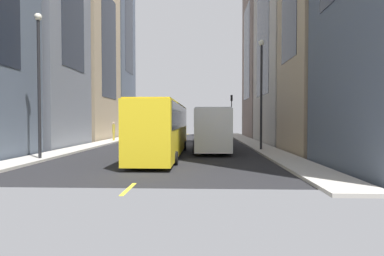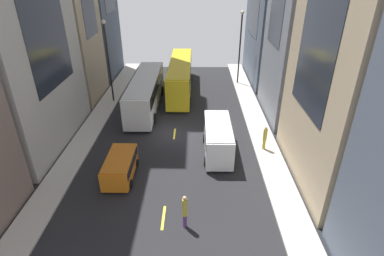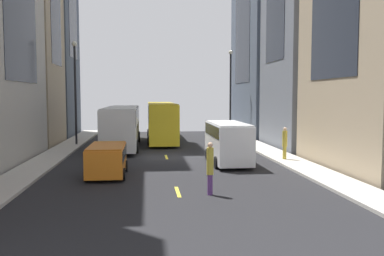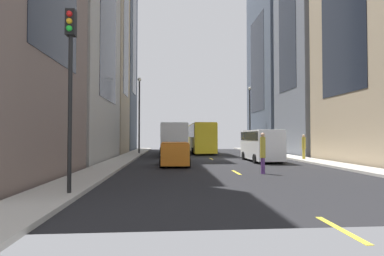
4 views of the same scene
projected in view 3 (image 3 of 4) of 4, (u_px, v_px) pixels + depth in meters
name	position (u px, v px, depth m)	size (l,w,h in m)	color
ground_plane	(166.00, 157.00, 28.51)	(41.70, 41.70, 0.00)	black
sidewalk_west	(50.00, 158.00, 27.64)	(2.05, 44.00, 0.15)	#B2ADA3
sidewalk_east	(276.00, 154.00, 29.36)	(2.05, 44.00, 0.15)	#B2ADA3
lane_stripe_1	(178.00, 192.00, 18.10)	(0.16, 2.00, 0.01)	yellow
lane_stripe_2	(166.00, 157.00, 28.51)	(0.16, 2.00, 0.01)	yellow
lane_stripe_3	(161.00, 141.00, 38.91)	(0.16, 2.00, 0.01)	yellow
lane_stripe_4	(158.00, 131.00, 49.32)	(0.16, 2.00, 0.01)	yellow
building_east_3	(275.00, 18.00, 44.60)	(7.19, 11.86, 25.36)	#4C5666
city_bus_white	(122.00, 123.00, 33.78)	(2.80, 11.98, 3.35)	silver
streetcar_yellow	(161.00, 118.00, 39.18)	(2.70, 13.41, 3.59)	yellow
delivery_van_white	(228.00, 140.00, 25.68)	(2.25, 5.73, 2.58)	white
car_orange_0	(107.00, 158.00, 21.69)	(2.03, 4.04, 1.66)	orange
pedestrian_crossing_near	(285.00, 142.00, 26.57)	(0.33, 0.33, 2.08)	gold
pedestrian_crossing_mid	(210.00, 166.00, 17.47)	(0.30, 0.30, 2.27)	#593372
streetlamp_near	(230.00, 85.00, 42.33)	(0.44, 0.44, 8.80)	black
streetlamp_far	(75.00, 83.00, 34.56)	(0.44, 0.44, 8.68)	black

